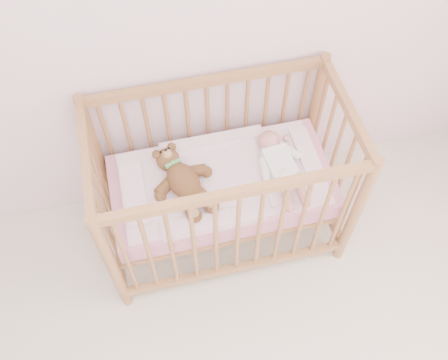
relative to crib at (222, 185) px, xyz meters
name	(u,v)px	position (x,y,z in m)	size (l,w,h in m)	color
wall_back	(156,19)	(-0.21, 0.40, 0.85)	(4.00, 0.02, 2.70)	silver
crib	(222,185)	(0.00, 0.00, 0.00)	(1.36, 0.76, 1.00)	#AA7D48
mattress	(222,186)	(0.00, 0.00, -0.01)	(1.22, 0.62, 0.13)	pink
blanket	(222,179)	(0.00, 0.00, 0.06)	(1.10, 0.58, 0.06)	#F4A8C9
baby	(280,163)	(0.32, -0.02, 0.14)	(0.26, 0.54, 0.13)	white
teddy_bear	(183,181)	(-0.21, -0.02, 0.15)	(0.36, 0.51, 0.14)	brown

